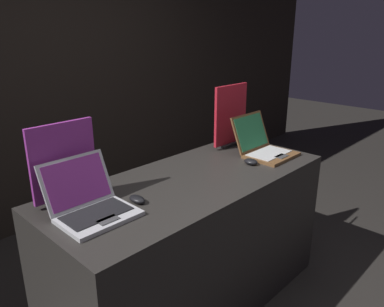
% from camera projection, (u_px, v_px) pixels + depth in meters
% --- Properties ---
extents(wall_back, '(8.00, 0.05, 2.80)m').
position_uv_depth(wall_back, '(45.00, 64.00, 3.09)').
color(wall_back, black).
rests_on(wall_back, ground_plane).
extents(display_counter, '(1.75, 0.73, 0.86)m').
position_uv_depth(display_counter, '(192.00, 243.00, 2.29)').
color(display_counter, '#282623').
rests_on(display_counter, ground_plane).
extents(laptop_front, '(0.34, 0.35, 0.25)m').
position_uv_depth(laptop_front, '(90.00, 203.00, 1.72)').
color(laptop_front, '#B7B7BC').
rests_on(laptop_front, display_counter).
extents(mouse_front, '(0.06, 0.10, 0.03)m').
position_uv_depth(mouse_front, '(137.00, 199.00, 1.85)').
color(mouse_front, black).
rests_on(mouse_front, display_counter).
extents(promo_stand_front, '(0.34, 0.07, 0.40)m').
position_uv_depth(promo_stand_front, '(64.00, 165.00, 1.82)').
color(promo_stand_front, black).
rests_on(promo_stand_front, display_counter).
extents(laptop_back, '(0.33, 0.36, 0.26)m').
position_uv_depth(laptop_back, '(263.00, 146.00, 2.53)').
color(laptop_back, brown).
rests_on(laptop_back, display_counter).
extents(mouse_back, '(0.07, 0.09, 0.04)m').
position_uv_depth(mouse_back, '(251.00, 162.00, 2.36)').
color(mouse_back, black).
rests_on(mouse_back, display_counter).
extents(promo_stand_back, '(0.33, 0.07, 0.44)m').
position_uv_depth(promo_stand_back, '(231.00, 117.00, 2.67)').
color(promo_stand_back, black).
rests_on(promo_stand_back, display_counter).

